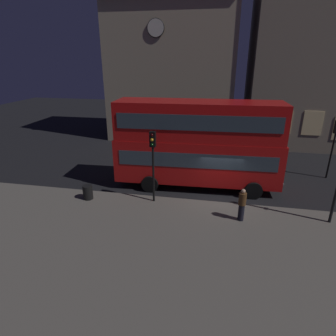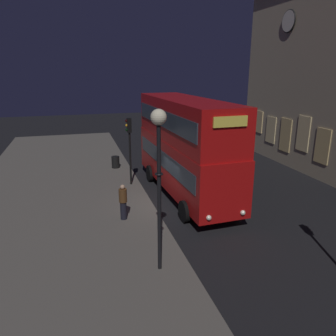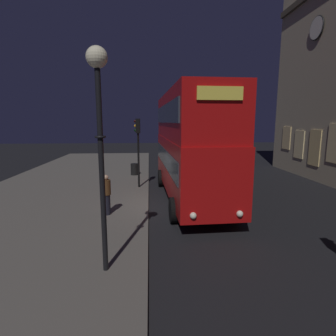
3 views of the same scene
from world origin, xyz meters
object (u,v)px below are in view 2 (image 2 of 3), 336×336
(double_decker_bus, at_px, (185,143))
(pedestrian, at_px, (123,202))
(traffic_light_near_kerb, at_px, (129,138))
(litter_bin, at_px, (116,162))
(street_lamp, at_px, (159,154))

(double_decker_bus, height_order, pedestrian, double_decker_bus)
(traffic_light_near_kerb, distance_m, pedestrian, 5.45)
(double_decker_bus, height_order, litter_bin, double_decker_bus)
(pedestrian, bearing_deg, traffic_light_near_kerb, 1.05)
(traffic_light_near_kerb, relative_size, litter_bin, 4.87)
(street_lamp, bearing_deg, litter_bin, 179.64)
(litter_bin, bearing_deg, double_decker_bus, 28.19)
(double_decker_bus, bearing_deg, pedestrian, -58.34)
(double_decker_bus, xyz_separation_m, litter_bin, (-6.10, -3.27, -2.54))
(litter_bin, bearing_deg, pedestrian, -4.73)
(street_lamp, relative_size, litter_bin, 6.75)
(litter_bin, bearing_deg, traffic_light_near_kerb, 6.70)
(double_decker_bus, distance_m, street_lamp, 8.01)
(double_decker_bus, xyz_separation_m, pedestrian, (2.69, -4.00, -2.07))
(double_decker_bus, distance_m, litter_bin, 7.38)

